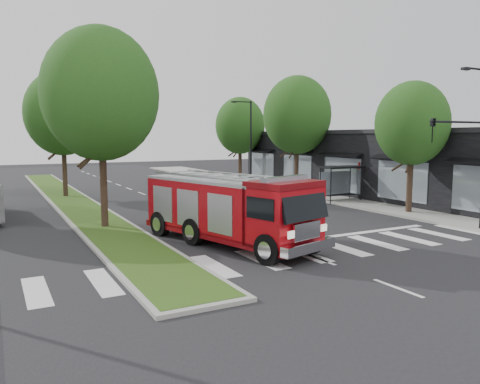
# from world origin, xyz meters

# --- Properties ---
(ground) EXTENTS (140.00, 140.00, 0.00)m
(ground) POSITION_xyz_m (0.00, 0.00, 0.00)
(ground) COLOR black
(ground) RESTS_ON ground
(sidewalk_right) EXTENTS (5.00, 80.00, 0.15)m
(sidewalk_right) POSITION_xyz_m (12.50, 10.00, 0.07)
(sidewalk_right) COLOR gray
(sidewalk_right) RESTS_ON ground
(median) EXTENTS (3.00, 50.00, 0.15)m
(median) POSITION_xyz_m (-6.00, 18.00, 0.08)
(median) COLOR gray
(median) RESTS_ON ground
(storefront_row) EXTENTS (8.00, 30.00, 5.00)m
(storefront_row) POSITION_xyz_m (17.00, 10.00, 2.50)
(storefront_row) COLOR black
(storefront_row) RESTS_ON ground
(bus_shelter) EXTENTS (3.20, 1.60, 2.61)m
(bus_shelter) POSITION_xyz_m (11.20, 8.15, 2.04)
(bus_shelter) COLOR black
(bus_shelter) RESTS_ON ground
(tree_right_near) EXTENTS (4.40, 4.40, 8.05)m
(tree_right_near) POSITION_xyz_m (11.50, 2.00, 5.51)
(tree_right_near) COLOR black
(tree_right_near) RESTS_ON ground
(tree_right_mid) EXTENTS (5.60, 5.60, 9.72)m
(tree_right_mid) POSITION_xyz_m (11.50, 14.00, 6.49)
(tree_right_mid) COLOR black
(tree_right_mid) RESTS_ON ground
(tree_right_far) EXTENTS (5.00, 5.00, 8.73)m
(tree_right_far) POSITION_xyz_m (11.50, 24.00, 5.84)
(tree_right_far) COLOR black
(tree_right_far) RESTS_ON ground
(tree_median_near) EXTENTS (5.80, 5.80, 10.16)m
(tree_median_near) POSITION_xyz_m (-6.00, 6.00, 6.81)
(tree_median_near) COLOR black
(tree_median_near) RESTS_ON ground
(tree_median_far) EXTENTS (5.60, 5.60, 9.72)m
(tree_median_far) POSITION_xyz_m (-6.00, 20.00, 6.49)
(tree_median_far) COLOR black
(tree_median_far) RESTS_ON ground
(streetlight_right_near) EXTENTS (4.08, 0.22, 8.00)m
(streetlight_right_near) POSITION_xyz_m (9.61, -3.50, 4.67)
(streetlight_right_near) COLOR black
(streetlight_right_near) RESTS_ON ground
(streetlight_right_far) EXTENTS (2.11, 0.20, 8.00)m
(streetlight_right_far) POSITION_xyz_m (10.35, 20.00, 4.48)
(streetlight_right_far) COLOR black
(streetlight_right_far) RESTS_ON ground
(fire_engine) EXTENTS (5.06, 9.65, 3.21)m
(fire_engine) POSITION_xyz_m (-1.92, -0.04, 1.54)
(fire_engine) COLOR #67050A
(fire_engine) RESTS_ON ground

